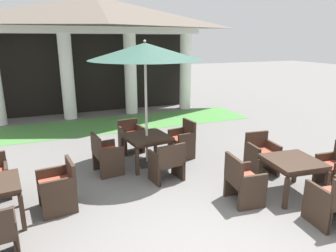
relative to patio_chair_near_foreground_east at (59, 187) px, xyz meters
name	(u,v)px	position (x,y,z in m)	size (l,w,h in m)	color
ground_plane	(210,245)	(1.93, -1.88, -0.41)	(60.00, 60.00, 0.00)	slate
background_pavilion	(97,25)	(1.93, 6.63, 2.94)	(8.27, 3.09, 4.32)	white
lawn_strip	(110,125)	(1.93, 5.07, -0.41)	(10.07, 2.12, 0.01)	#47843D
patio_chair_near_foreground_east	(59,187)	(0.00, 0.00, 0.00)	(0.64, 0.69, 0.86)	#38281E
patio_table_mid_left	(147,139)	(2.03, 1.29, 0.21)	(1.07, 1.07, 0.71)	#38281E
patio_umbrella_mid_left	(145,52)	(2.03, 1.29, 2.18)	(2.47, 2.47, 2.84)	#2D2D2D
patio_chair_mid_left_east	(183,141)	(3.01, 1.41, 0.02)	(0.56, 0.61, 0.93)	#38281E
patio_chair_mid_left_south	(167,162)	(2.15, 0.31, -0.01)	(0.69, 0.57, 0.84)	#38281E
patio_chair_mid_left_north	(131,136)	(1.91, 2.26, 0.00)	(0.61, 0.56, 0.83)	#38281E
patio_chair_mid_left_west	(106,155)	(1.05, 1.17, 0.01)	(0.61, 0.69, 0.90)	#38281E
patio_table_mid_right	(293,164)	(4.09, -1.12, 0.20)	(1.01, 1.01, 0.71)	#38281E
patio_chair_mid_right_west	(243,181)	(3.07, -1.02, 0.00)	(0.59, 0.66, 0.90)	#38281E
patio_chair_mid_right_south	(334,200)	(3.99, -2.14, 0.01)	(0.67, 0.64, 0.92)	#38281E
patio_chair_mid_right_north	(261,155)	(4.20, -0.11, 0.01)	(0.62, 0.64, 0.88)	#38281E
patio_chair_mid_right_east	(336,168)	(5.11, -1.22, 0.00)	(0.55, 0.59, 0.91)	#38281E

